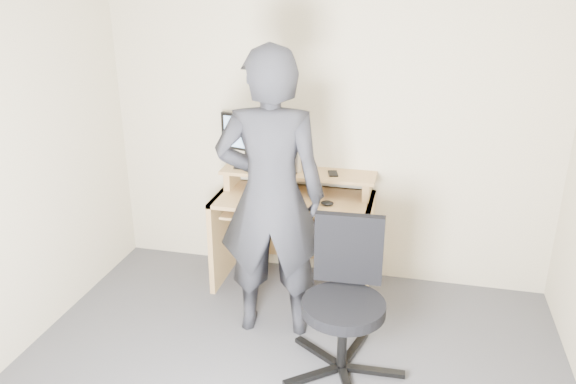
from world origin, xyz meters
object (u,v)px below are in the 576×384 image
at_px(desk, 296,218).
at_px(person, 271,197).
at_px(monitor, 247,136).
at_px(office_chair, 345,294).

distance_m(desk, person, 0.80).
xyz_separation_m(monitor, office_chair, (0.93, -1.06, -0.64)).
bearing_deg(monitor, office_chair, -33.47).
distance_m(monitor, person, 0.86).
bearing_deg(desk, person, -91.65).
distance_m(desk, monitor, 0.74).
height_order(desk, monitor, monitor).
xyz_separation_m(desk, monitor, (-0.41, 0.07, 0.62)).
distance_m(office_chair, person, 0.78).
relative_size(desk, office_chair, 1.25).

